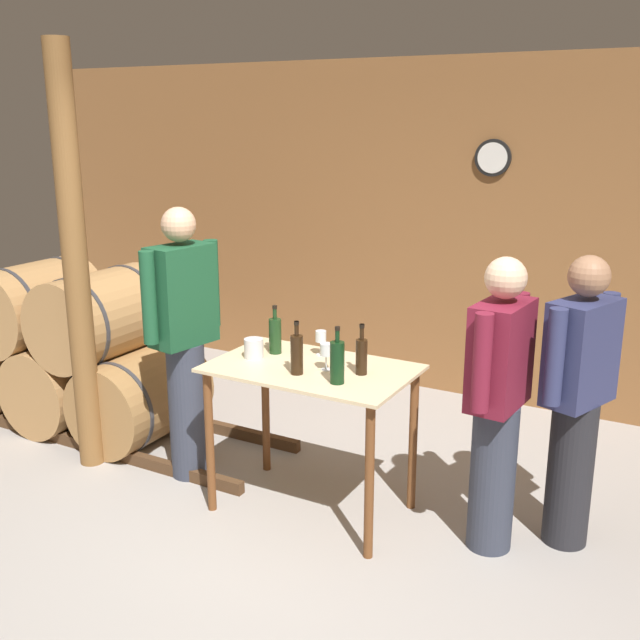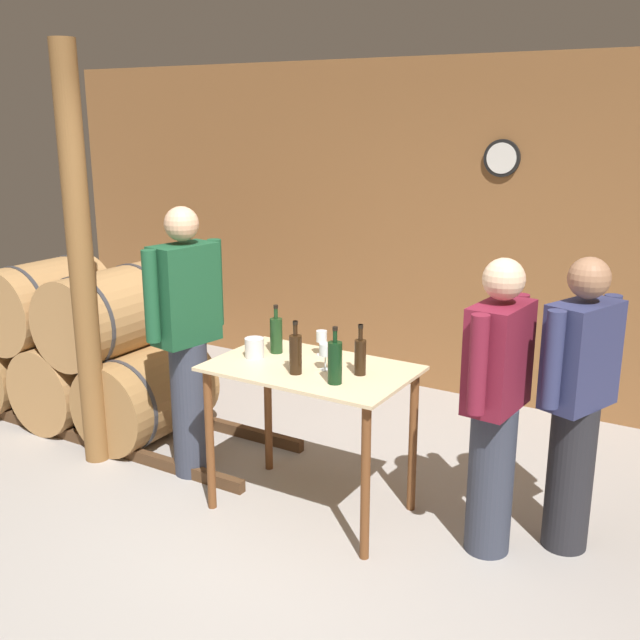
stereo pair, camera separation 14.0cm
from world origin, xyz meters
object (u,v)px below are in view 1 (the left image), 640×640
wine_glass_near_left (321,337)px  person_host (577,398)px  wine_bottle_center (337,361)px  person_visitor_bearded (184,339)px  wine_glass_near_center (327,351)px  person_visitor_with_scarf (498,401)px  wine_bottle_left (297,353)px  wine_bottle_right (361,355)px  ice_bucket (254,348)px  wooden_post (75,265)px  wine_bottle_far_left (275,335)px

wine_glass_near_left → person_host: person_host is taller
wine_bottle_center → person_visitor_bearded: size_ratio=0.18×
wine_bottle_center → wine_glass_near_center: bearing=133.5°
person_visitor_with_scarf → wine_bottle_left: bearing=-166.0°
wine_bottle_left → person_visitor_bearded: 0.91m
wine_bottle_right → ice_bucket: (-0.67, -0.05, -0.05)m
wine_glass_near_left → person_host: size_ratio=0.09×
wine_bottle_left → wine_bottle_right: 0.35m
wine_bottle_right → person_visitor_bearded: (-1.21, -0.03, -0.08)m
wooden_post → person_visitor_bearded: wooden_post is taller
wine_bottle_far_left → wine_bottle_right: (0.61, -0.09, -0.00)m
wine_bottle_center → wine_bottle_right: 0.20m
wooden_post → ice_bucket: bearing=7.3°
person_visitor_with_scarf → person_visitor_bearded: 1.95m
wooden_post → ice_bucket: size_ratio=23.20×
wine_glass_near_left → person_visitor_with_scarf: (1.09, -0.09, -0.16)m
ice_bucket → person_host: bearing=12.7°
wine_bottle_center → wine_bottle_right: size_ratio=1.09×
person_host → wine_bottle_far_left: bearing=-171.4°
person_host → person_visitor_with_scarf: 0.43m
wooden_post → wine_bottle_right: (1.90, 0.21, -0.35)m
wooden_post → person_visitor_with_scarf: 2.70m
wine_glass_near_center → wooden_post: bearing=-174.0°
wine_bottle_center → person_visitor_with_scarf: bearing=19.8°
person_host → wine_glass_near_center: bearing=-163.7°
wine_bottle_far_left → wine_glass_near_left: size_ratio=1.97×
wine_bottle_left → person_visitor_bearded: size_ratio=0.17×
wine_bottle_left → wine_glass_near_left: 0.36m
wooden_post → ice_bucket: (1.23, 0.16, -0.40)m
wine_bottle_right → wine_glass_near_center: (-0.20, -0.03, 0.00)m
wine_bottle_right → person_host: bearing=17.6°
wine_bottle_left → wine_glass_near_center: (0.11, 0.14, -0.01)m
wine_bottle_center → ice_bucket: size_ratio=2.67×
wine_glass_near_center → wine_bottle_center: bearing=-46.5°
wine_glass_near_center → ice_bucket: (-0.47, -0.02, -0.05)m
wine_bottle_center → person_visitor_with_scarf: (0.79, 0.28, -0.17)m
wine_glass_near_left → wooden_post: bearing=-165.6°
wine_bottle_center → person_visitor_with_scarf: person_visitor_with_scarf is taller
wine_bottle_left → wine_bottle_right: wine_bottle_left is taller
wine_bottle_far_left → wine_bottle_center: 0.63m
wooden_post → person_visitor_bearded: (0.69, 0.18, -0.43)m
wine_bottle_right → wine_glass_near_center: 0.20m
person_visitor_bearded → wine_glass_near_center: bearing=-0.3°
wine_bottle_far_left → person_visitor_with_scarf: person_visitor_with_scarf is taller
wine_bottle_right → wine_glass_near_left: 0.40m
wine_bottle_right → person_visitor_with_scarf: size_ratio=0.18×
wooden_post → wine_bottle_right: 1.94m
ice_bucket → wine_bottle_right: bearing=4.4°
wine_bottle_right → person_visitor_with_scarf: 0.76m
wine_bottle_far_left → ice_bucket: 0.16m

